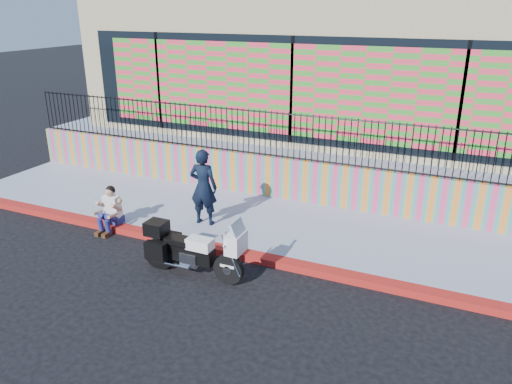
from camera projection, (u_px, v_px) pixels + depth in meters
The scene contains 10 objects.
ground at pixel (221, 253), 10.67m from camera, with size 90.00×90.00×0.00m, color black.
red_curb at pixel (221, 250), 10.64m from camera, with size 16.00×0.30×0.15m, color #A40B22.
sidewalk at pixel (253, 221), 12.05m from camera, with size 16.00×3.00×0.15m, color #959DB3.
mural_wall at pixel (278, 177), 13.20m from camera, with size 16.00×0.20×1.10m, color #EE3E75.
metal_fence at pixel (279, 135), 12.79m from camera, with size 15.80×0.04×1.20m, color black, non-canonical shape.
elevated_platform at pixel (332, 136), 17.58m from camera, with size 16.00×10.00×1.25m, color #959DB3.
storefront_building at pixel (334, 61), 16.47m from camera, with size 14.00×8.06×4.00m.
police_motorcycle at pixel (191, 249), 9.64m from camera, with size 2.14×0.71×1.33m.
police_officer at pixel (203, 187), 11.46m from camera, with size 0.66×0.43×1.81m, color black.
seated_man at pixel (109, 214), 11.54m from camera, with size 0.54×0.71×1.06m.
Camera 1 is at (4.57, -8.39, 4.99)m, focal length 35.00 mm.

